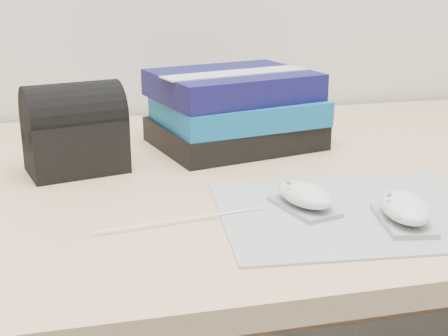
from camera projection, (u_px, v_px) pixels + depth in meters
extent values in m
cube|color=tan|center=(264.00, 176.00, 0.98)|extent=(1.60, 0.80, 0.03)
cube|color=tan|center=(213.00, 274.00, 1.44)|extent=(1.52, 0.03, 0.35)
cube|color=gray|center=(355.00, 211.00, 0.80)|extent=(0.37, 0.30, 0.00)
cube|color=#98989B|center=(304.00, 207.00, 0.80)|extent=(0.07, 0.11, 0.01)
ellipsoid|color=white|center=(305.00, 194.00, 0.79)|extent=(0.07, 0.11, 0.03)
ellipsoid|color=gray|center=(289.00, 183.00, 0.78)|extent=(0.01, 0.01, 0.01)
cube|color=#9A9B9D|center=(403.00, 221.00, 0.75)|extent=(0.07, 0.11, 0.01)
ellipsoid|color=white|center=(405.00, 207.00, 0.75)|extent=(0.07, 0.11, 0.03)
ellipsoid|color=gray|center=(389.00, 195.00, 0.74)|extent=(0.01, 0.01, 0.01)
cylinder|color=white|center=(180.00, 220.00, 0.76)|extent=(0.21, 0.03, 0.00)
cube|color=black|center=(234.00, 133.00, 1.09)|extent=(0.30, 0.26, 0.04)
cube|color=#0D5E94|center=(238.00, 110.00, 1.08)|extent=(0.29, 0.25, 0.04)
cube|color=#110F49|center=(232.00, 85.00, 1.07)|extent=(0.30, 0.26, 0.05)
cube|color=silver|center=(236.00, 73.00, 1.04)|extent=(0.26, 0.12, 0.00)
cube|color=black|center=(76.00, 145.00, 0.95)|extent=(0.16, 0.13, 0.08)
cylinder|color=black|center=(73.00, 115.00, 0.93)|extent=(0.16, 0.13, 0.10)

